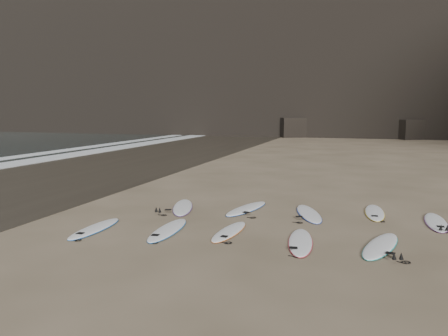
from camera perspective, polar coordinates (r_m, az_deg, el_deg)
The scene contains 13 objects.
ground at distance 12.29m, azimuth 4.45°, elevation -8.65°, with size 240.00×240.00×0.00m, color #897559.
wet_sand at distance 26.80m, azimuth -18.44°, elevation -0.17°, with size 12.00×200.00×0.01m, color #383026.
foam_near at distance 30.33m, azimuth -26.91°, elevation 0.30°, with size 2.20×200.00×0.05m, color white.
surfboard_0 at distance 13.26m, azimuth -16.51°, elevation -7.54°, with size 0.58×2.43×0.09m, color white.
surfboard_1 at distance 12.68m, azimuth -7.33°, elevation -7.97°, with size 0.62×2.58×0.09m, color white.
surfboard_2 at distance 12.43m, azimuth 0.70°, elevation -8.25°, with size 0.54×2.27×0.08m, color white.
surfboard_3 at distance 11.65m, azimuth 9.96°, elevation -9.43°, with size 0.60×2.48×0.09m, color white.
surfboard_4 at distance 11.85m, azimuth 19.79°, elevation -9.47°, with size 0.62×2.57×0.09m, color white.
surfboard_5 at distance 15.49m, azimuth -5.42°, elevation -5.08°, with size 0.64×2.65×0.10m, color white.
surfboard_6 at distance 15.23m, azimuth 2.97°, elevation -5.28°, with size 0.64×2.65×0.10m, color white.
surfboard_7 at distance 14.76m, azimuth 11.01°, elevation -5.82°, with size 0.63×2.63×0.09m, color white.
surfboard_8 at distance 15.49m, azimuth 19.08°, elevation -5.48°, with size 0.59×2.47×0.09m, color white.
surfboard_9 at distance 14.90m, azimuth 25.94°, elevation -6.34°, with size 0.59×2.47×0.09m, color white.
Camera 1 is at (2.61, -11.51, 3.43)m, focal length 35.00 mm.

